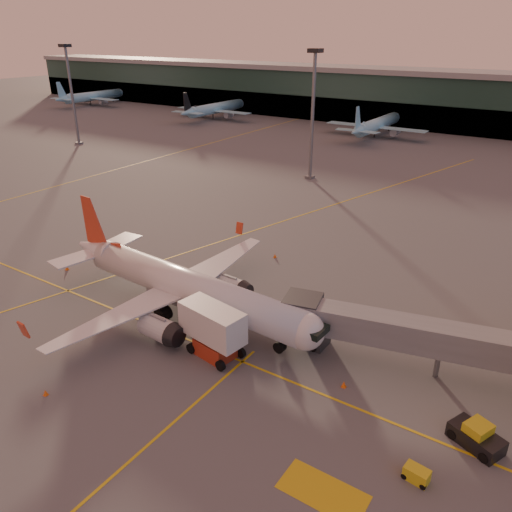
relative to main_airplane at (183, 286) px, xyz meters
The scene contains 15 objects.
ground 10.82m from the main_airplane, 58.32° to the right, with size 600.00×600.00×0.00m, color #4C4F54.
taxi_markings 35.99m from the main_airplane, 93.10° to the left, with size 100.12×173.00×0.01m.
terminal 133.28m from the main_airplane, 87.68° to the left, with size 400.00×20.00×17.60m.
mast_west_far 100.64m from the main_airplane, 147.80° to the left, with size 2.40×2.40×25.60m.
mast_west_near 60.20m from the main_airplane, 104.32° to the left, with size 2.40×2.40×25.60m.
distant_aircraft_row 119.55m from the main_airplane, 113.87° to the left, with size 225.00×34.00×13.00m.
main_airplane is the anchor object (origin of this frame).
jet_bridge 28.03m from the main_airplane, ahead, with size 29.93×9.78×5.46m.
catering_truck 8.50m from the main_airplane, 29.75° to the right, with size 6.96×3.90×5.12m.
gpu_cart 29.67m from the main_airplane, 16.22° to the right, with size 1.88×1.26×1.03m.
pushback_tug 31.30m from the main_airplane, ahead, with size 4.40×3.46×2.00m.
cone_nose 20.30m from the main_airplane, ahead, with size 0.47×0.47×0.59m.
cone_tail 20.56m from the main_airplane, behind, with size 0.49×0.49×0.63m.
cone_wing_right 17.32m from the main_airplane, 93.60° to the right, with size 0.43×0.43×0.55m.
cone_wing_left 18.64m from the main_airplane, 88.42° to the left, with size 0.44×0.44×0.56m.
Camera 1 is at (27.59, -26.84, 28.73)m, focal length 35.00 mm.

